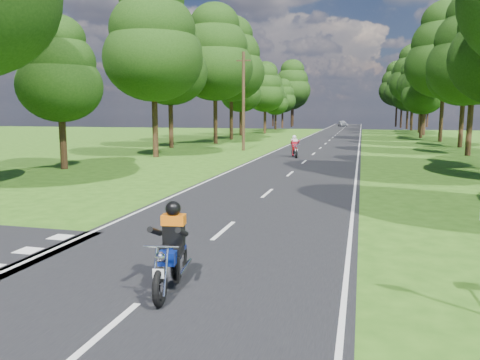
# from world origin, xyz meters

# --- Properties ---
(ground) EXTENTS (160.00, 160.00, 0.00)m
(ground) POSITION_xyz_m (0.00, 0.00, 0.00)
(ground) COLOR #2B5513
(ground) RESTS_ON ground
(main_road) EXTENTS (7.00, 140.00, 0.02)m
(main_road) POSITION_xyz_m (0.00, 50.00, 0.01)
(main_road) COLOR black
(main_road) RESTS_ON ground
(road_markings) EXTENTS (7.40, 140.00, 0.01)m
(road_markings) POSITION_xyz_m (-0.14, 48.13, 0.02)
(road_markings) COLOR silver
(road_markings) RESTS_ON main_road
(treeline) EXTENTS (40.00, 115.35, 14.78)m
(treeline) POSITION_xyz_m (1.43, 60.06, 8.25)
(treeline) COLOR black
(treeline) RESTS_ON ground
(telegraph_pole) EXTENTS (1.20, 0.26, 8.00)m
(telegraph_pole) POSITION_xyz_m (-6.00, 28.00, 4.07)
(telegraph_pole) COLOR #382616
(telegraph_pole) RESTS_ON ground
(rider_near_blue) EXTENTS (0.91, 1.95, 1.56)m
(rider_near_blue) POSITION_xyz_m (0.28, -2.21, 0.80)
(rider_near_blue) COLOR navy
(rider_near_blue) RESTS_ON main_road
(rider_far_red) EXTENTS (1.12, 1.94, 1.54)m
(rider_far_red) POSITION_xyz_m (-1.04, 23.00, 0.79)
(rider_far_red) COLOR #B80E13
(rider_far_red) RESTS_ON main_road
(distant_car) EXTENTS (2.44, 4.24, 1.36)m
(distant_car) POSITION_xyz_m (-0.72, 96.72, 0.70)
(distant_car) COLOR #B9BCC1
(distant_car) RESTS_ON main_road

